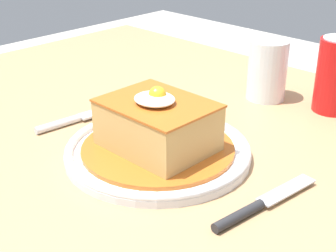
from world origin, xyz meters
TOP-DOWN VIEW (x-y plane):
  - dining_table at (0.00, 0.00)m, footprint 1.14×0.85m
  - main_plate at (0.03, -0.04)m, footprint 0.26×0.26m
  - sandwich_meal at (0.03, -0.04)m, footprint 0.21×0.21m
  - fork at (-0.15, -0.06)m, footprint 0.03×0.14m
  - knife at (0.20, -0.06)m, footprint 0.03×0.17m
  - soda_can at (0.12, 0.28)m, footprint 0.07×0.07m
  - drinking_glass at (0.01, 0.24)m, footprint 0.07×0.07m

SIDE VIEW (x-z plane):
  - dining_table at x=0.00m, z-range 0.25..0.97m
  - knife at x=0.20m, z-range 0.72..0.73m
  - fork at x=-0.15m, z-range 0.72..0.73m
  - main_plate at x=0.03m, z-range 0.72..0.74m
  - sandwich_meal at x=0.03m, z-range 0.72..0.81m
  - drinking_glass at x=0.01m, z-range 0.71..0.82m
  - soda_can at x=0.12m, z-range 0.72..0.85m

